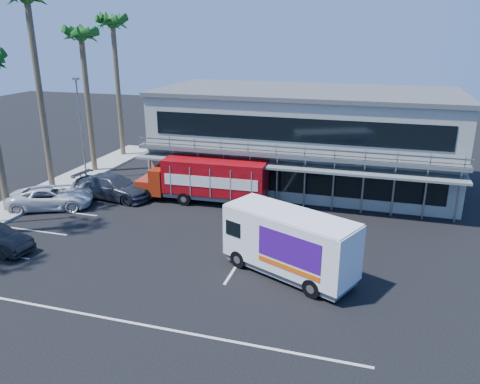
# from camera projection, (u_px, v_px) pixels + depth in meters

# --- Properties ---
(ground) EXTENTS (120.00, 120.00, 0.00)m
(ground) POSITION_uv_depth(u_px,v_px,m) (200.00, 261.00, 24.59)
(ground) COLOR black
(ground) RESTS_ON ground
(building) EXTENTS (22.40, 12.00, 7.30)m
(building) POSITION_uv_depth(u_px,v_px,m) (305.00, 137.00, 36.14)
(building) COLOR gray
(building) RESTS_ON ground
(curb_strip) EXTENTS (3.00, 32.00, 0.16)m
(curb_strip) POSITION_uv_depth(u_px,v_px,m) (37.00, 196.00, 34.03)
(curb_strip) COLOR #A5A399
(curb_strip) RESTS_ON ground
(palm_d) EXTENTS (2.80, 2.80, 14.75)m
(palm_d) POSITION_uv_depth(u_px,v_px,m) (28.00, 10.00, 31.76)
(palm_d) COLOR brown
(palm_d) RESTS_ON ground
(palm_e) EXTENTS (2.80, 2.80, 12.25)m
(palm_e) POSITION_uv_depth(u_px,v_px,m) (82.00, 43.00, 36.89)
(palm_e) COLOR brown
(palm_e) RESTS_ON ground
(palm_f) EXTENTS (2.80, 2.80, 13.25)m
(palm_f) POSITION_uv_depth(u_px,v_px,m) (113.00, 31.00, 41.69)
(palm_f) COLOR brown
(palm_f) RESTS_ON ground
(light_pole_far) EXTENTS (0.50, 0.25, 8.09)m
(light_pole_far) POSITION_uv_depth(u_px,v_px,m) (81.00, 124.00, 36.91)
(light_pole_far) COLOR gray
(light_pole_far) RESTS_ON ground
(red_truck) EXTENTS (9.31, 2.50, 3.12)m
(red_truck) POSITION_uv_depth(u_px,v_px,m) (206.00, 179.00, 32.46)
(red_truck) COLOR #9F250C
(red_truck) RESTS_ON ground
(white_van) EXTENTS (7.02, 4.85, 3.26)m
(white_van) POSITION_uv_depth(u_px,v_px,m) (289.00, 243.00, 22.61)
(white_van) COLOR white
(white_van) RESTS_ON ground
(parked_car_c) EXTENTS (6.02, 4.54, 1.52)m
(parked_car_c) POSITION_uv_depth(u_px,v_px,m) (51.00, 197.00, 31.69)
(parked_car_c) COLOR silver
(parked_car_c) RESTS_ON ground
(parked_car_d) EXTENTS (6.04, 2.97, 1.69)m
(parked_car_d) POSITION_uv_depth(u_px,v_px,m) (113.00, 187.00, 33.58)
(parked_car_d) COLOR #2A2E38
(parked_car_d) RESTS_ON ground
(parked_car_e) EXTENTS (4.78, 3.37, 1.51)m
(parked_car_e) POSITION_uv_depth(u_px,v_px,m) (103.00, 187.00, 33.89)
(parked_car_e) COLOR gray
(parked_car_e) RESTS_ON ground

